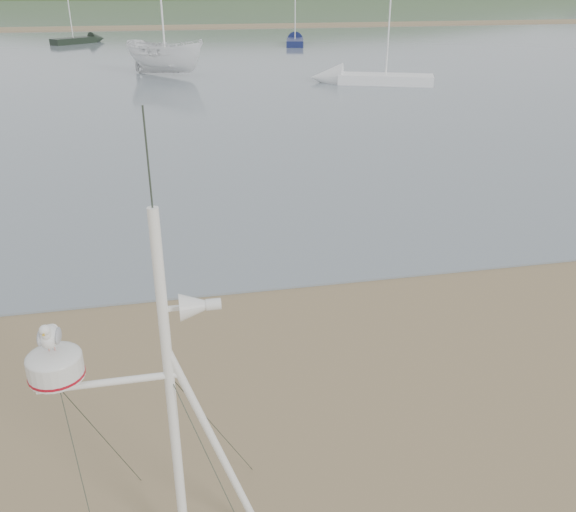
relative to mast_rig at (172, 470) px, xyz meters
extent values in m
plane|color=olive|center=(-0.76, 1.33, -1.07)|extent=(560.00, 560.00, 0.00)
cube|color=slate|center=(-0.76, 133.33, -1.05)|extent=(560.00, 256.00, 0.04)
cube|color=olive|center=(-0.76, 71.33, -1.00)|extent=(560.00, 7.00, 0.07)
ellipsoid|color=#243A18|center=(39.24, 236.33, -23.07)|extent=(400.00, 180.00, 80.00)
cylinder|color=white|center=(0.05, 0.04, 0.75)|extent=(0.09, 0.09, 3.65)
cylinder|color=white|center=(0.44, 0.04, 0.12)|extent=(0.85, 0.07, 2.40)
cylinder|color=white|center=(-0.45, 0.04, 1.03)|extent=(1.19, 0.06, 0.06)
cylinder|color=#2D382D|center=(0.05, 0.04, 2.95)|extent=(0.01, 0.01, 0.82)
cube|color=white|center=(-0.86, 0.04, 1.10)|extent=(0.15, 0.15, 0.08)
cylinder|color=silver|center=(-0.86, 0.04, 1.24)|extent=(0.46, 0.46, 0.20)
cylinder|color=#A50B1A|center=(-0.86, 0.04, 1.17)|extent=(0.47, 0.47, 0.02)
ellipsoid|color=silver|center=(-0.86, 0.04, 1.34)|extent=(0.46, 0.46, 0.13)
cone|color=silver|center=(0.31, 0.04, 1.69)|extent=(0.24, 0.24, 0.24)
cylinder|color=silver|center=(0.47, 0.04, 1.69)|extent=(0.13, 0.10, 0.10)
cube|color=white|center=(0.15, 0.04, 1.69)|extent=(0.18, 0.04, 0.04)
cylinder|color=tan|center=(-0.88, 0.04, 1.43)|extent=(0.01, 0.01, 0.06)
cylinder|color=tan|center=(-0.84, 0.04, 1.43)|extent=(0.01, 0.01, 0.06)
ellipsoid|color=white|center=(-0.86, 0.04, 1.54)|extent=(0.16, 0.25, 0.18)
ellipsoid|color=#A0A2A7|center=(-0.93, 0.04, 1.54)|extent=(0.05, 0.20, 0.12)
ellipsoid|color=#A0A2A7|center=(-0.79, 0.04, 1.54)|extent=(0.05, 0.20, 0.12)
cone|color=white|center=(-0.86, 0.17, 1.52)|extent=(0.08, 0.07, 0.08)
ellipsoid|color=white|center=(-0.86, -0.05, 1.62)|extent=(0.07, 0.07, 0.11)
sphere|color=white|center=(-0.86, -0.07, 1.67)|extent=(0.09, 0.09, 0.09)
cone|color=gold|center=(-0.86, -0.12, 1.66)|extent=(0.02, 0.05, 0.02)
imported|color=white|center=(0.72, 33.17, 1.67)|extent=(2.90, 2.90, 5.40)
cube|color=black|center=(-6.70, 53.83, -0.78)|extent=(3.78, 3.41, 0.50)
cone|color=black|center=(-4.78, 55.40, -0.78)|extent=(1.83, 1.82, 1.24)
cylinder|color=white|center=(-6.70, 53.83, 1.60)|extent=(0.08, 0.08, 4.26)
cube|color=white|center=(12.17, 27.44, -0.78)|extent=(5.24, 3.30, 0.50)
cone|color=white|center=(9.18, 28.60, -0.78)|extent=(2.21, 2.12, 1.60)
cylinder|color=white|center=(12.17, 27.44, 2.22)|extent=(0.08, 0.08, 5.50)
cube|color=#141C48|center=(11.84, 48.72, -0.78)|extent=(2.30, 4.53, 0.50)
cone|color=#141C48|center=(12.44, 51.42, -0.78)|extent=(1.68, 1.78, 1.39)
cylinder|color=white|center=(11.84, 48.72, 1.85)|extent=(0.08, 0.08, 4.76)
camera|label=1|loc=(0.18, -4.47, 4.18)|focal=38.00mm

